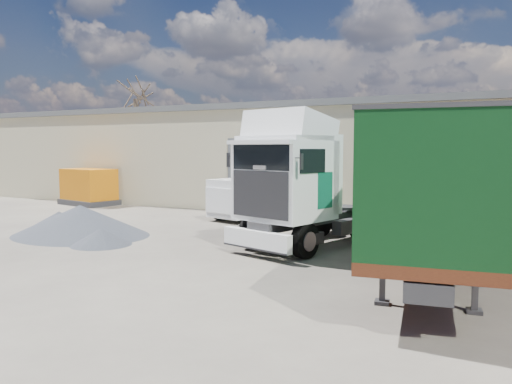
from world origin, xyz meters
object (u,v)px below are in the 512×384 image
at_px(panel_van, 253,198).
at_px(tractor_unit, 302,191).
at_px(bare_tree, 135,87).
at_px(orange_skip, 89,189).
at_px(box_trailer, 430,179).

bearing_deg(panel_van, tractor_unit, -34.84).
bearing_deg(bare_tree, tractor_unit, -39.52).
relative_size(tractor_unit, orange_skip, 1.88).
height_order(bare_tree, box_trailer, bare_tree).
bearing_deg(orange_skip, box_trailer, -7.61).
xyz_separation_m(panel_van, orange_skip, (-10.58, 0.85, -0.06)).
height_order(bare_tree, orange_skip, bare_tree).
xyz_separation_m(bare_tree, box_trailer, (24.40, -17.77, -5.61)).
distance_m(panel_van, orange_skip, 10.61).
xyz_separation_m(tractor_unit, panel_van, (-4.31, 5.21, -0.86)).
bearing_deg(orange_skip, tractor_unit, -9.56).
bearing_deg(orange_skip, bare_tree, 129.93).
distance_m(box_trailer, orange_skip, 20.04).
xyz_separation_m(bare_tree, orange_skip, (5.63, -10.87, -7.06)).
bearing_deg(tractor_unit, box_trailer, 4.74).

